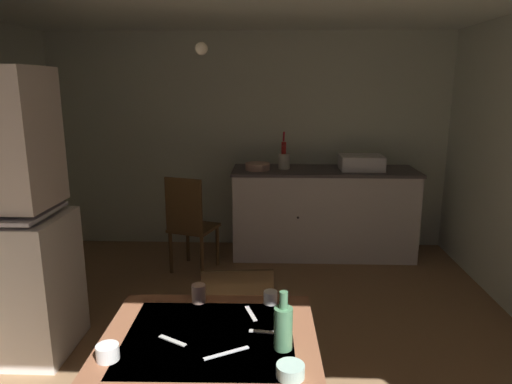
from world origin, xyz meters
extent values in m
plane|color=#8B6746|center=(0.00, 0.00, 0.00)|extent=(5.39, 5.39, 0.00)
cube|color=beige|center=(0.00, 2.13, 1.18)|extent=(4.49, 0.10, 2.36)
cube|color=silver|center=(0.82, 1.76, 0.45)|extent=(1.89, 0.60, 0.91)
cube|color=#4E4849|center=(0.82, 1.76, 0.92)|extent=(1.92, 0.63, 0.03)
sphere|color=#2D2823|center=(0.54, 1.45, 0.50)|extent=(0.02, 0.02, 0.02)
cube|color=white|center=(1.20, 1.76, 1.01)|extent=(0.44, 0.34, 0.15)
cube|color=black|center=(1.20, 1.76, 1.08)|extent=(0.38, 0.28, 0.01)
cylinder|color=#B21E19|center=(0.40, 1.81, 1.08)|extent=(0.05, 0.05, 0.28)
cylinder|color=#B21E19|center=(0.40, 1.74, 1.18)|extent=(0.03, 0.12, 0.03)
cylinder|color=#B61426|center=(0.40, 1.87, 1.27)|extent=(0.02, 0.16, 0.12)
cylinder|color=tan|center=(0.12, 1.71, 0.97)|extent=(0.25, 0.25, 0.07)
cylinder|color=beige|center=(0.40, 1.79, 1.01)|extent=(0.12, 0.12, 0.16)
cube|color=brown|center=(0.02, -1.28, 0.76)|extent=(0.92, 0.80, 0.04)
cube|color=silver|center=(0.02, -1.28, 0.78)|extent=(0.72, 0.62, 0.00)
cylinder|color=brown|center=(-0.38, -0.96, 0.37)|extent=(0.06, 0.06, 0.74)
cylinder|color=brown|center=(0.40, -0.95, 0.37)|extent=(0.06, 0.06, 0.74)
cube|color=#49331E|center=(0.08, -0.59, 0.44)|extent=(0.44, 0.44, 0.03)
cube|color=#48361F|center=(0.10, -0.78, 0.66)|extent=(0.38, 0.06, 0.41)
cylinder|color=#49331E|center=(0.23, -0.41, 0.21)|extent=(0.04, 0.04, 0.42)
cylinder|color=#49331E|center=(-0.11, -0.44, 0.21)|extent=(0.04, 0.04, 0.42)
cylinder|color=#49331E|center=(0.27, -0.74, 0.21)|extent=(0.04, 0.04, 0.42)
cylinder|color=#49331E|center=(-0.07, -0.78, 0.21)|extent=(0.04, 0.04, 0.42)
cube|color=#4E351B|center=(-0.49, 1.29, 0.43)|extent=(0.51, 0.51, 0.03)
cube|color=#523A1D|center=(-0.55, 1.12, 0.71)|extent=(0.37, 0.14, 0.52)
cylinder|color=#4E351B|center=(-0.27, 1.40, 0.21)|extent=(0.04, 0.04, 0.42)
cylinder|color=#4E351B|center=(-0.60, 1.51, 0.21)|extent=(0.04, 0.04, 0.42)
cylinder|color=#4E351B|center=(-0.38, 1.08, 0.21)|extent=(0.04, 0.04, 0.42)
cylinder|color=#4E351B|center=(-0.71, 1.19, 0.21)|extent=(0.04, 0.04, 0.42)
cylinder|color=#ADD1C1|center=(0.35, -1.54, 0.80)|extent=(0.10, 0.10, 0.05)
cylinder|color=white|center=(0.27, -0.97, 0.81)|extent=(0.07, 0.07, 0.06)
cylinder|color=white|center=(-0.35, -1.46, 0.81)|extent=(0.09, 0.09, 0.06)
cylinder|color=tan|center=(-0.07, -0.97, 0.82)|extent=(0.07, 0.07, 0.09)
cylinder|color=#4C7F56|center=(0.33, -1.36, 0.87)|extent=(0.07, 0.07, 0.18)
cylinder|color=#4C7F56|center=(0.33, -1.36, 0.99)|extent=(0.03, 0.03, 0.07)
cube|color=silver|center=(0.10, -1.40, 0.78)|extent=(0.18, 0.11, 0.00)
cube|color=beige|center=(0.18, -1.08, 0.78)|extent=(0.07, 0.14, 0.00)
cube|color=beige|center=(0.26, -1.24, 0.78)|extent=(0.15, 0.04, 0.00)
cube|color=beige|center=(-0.13, -1.32, 0.78)|extent=(0.13, 0.09, 0.00)
sphere|color=#F9EFCC|center=(-0.17, -0.02, 2.03)|extent=(0.08, 0.08, 0.08)
camera|label=1|loc=(0.28, -3.02, 1.81)|focal=32.38mm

